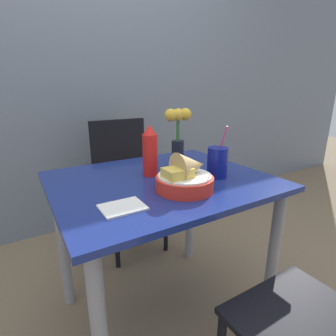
# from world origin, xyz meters

# --- Properties ---
(ground_plane) EXTENTS (12.00, 12.00, 0.00)m
(ground_plane) POSITION_xyz_m (0.00, 0.00, 0.00)
(ground_plane) COLOR #7A664C
(wall_window) EXTENTS (7.00, 0.06, 2.60)m
(wall_window) POSITION_xyz_m (0.00, 1.17, 1.30)
(wall_window) COLOR slate
(wall_window) RESTS_ON ground_plane
(dining_table) EXTENTS (0.91, 0.76, 0.74)m
(dining_table) POSITION_xyz_m (0.00, 0.00, 0.62)
(dining_table) COLOR navy
(dining_table) RESTS_ON ground_plane
(chair_far_window) EXTENTS (0.40, 0.40, 0.91)m
(chair_far_window) POSITION_xyz_m (0.11, 0.74, 0.54)
(chair_far_window) COLOR black
(chair_far_window) RESTS_ON ground_plane
(food_basket) EXTENTS (0.23, 0.23, 0.15)m
(food_basket) POSITION_xyz_m (0.02, -0.16, 0.79)
(food_basket) COLOR red
(food_basket) RESTS_ON dining_table
(ketchup_bottle) EXTENTS (0.07, 0.07, 0.23)m
(ketchup_bottle) POSITION_xyz_m (-0.02, 0.07, 0.85)
(ketchup_bottle) COLOR red
(ketchup_bottle) RESTS_ON dining_table
(drink_cup) EXTENTS (0.09, 0.09, 0.23)m
(drink_cup) POSITION_xyz_m (0.23, -0.11, 0.80)
(drink_cup) COLOR navy
(drink_cup) RESTS_ON dining_table
(flower_vase) EXTENTS (0.15, 0.06, 0.29)m
(flower_vase) POSITION_xyz_m (0.17, 0.14, 0.91)
(flower_vase) COLOR black
(flower_vase) RESTS_ON dining_table
(napkin) EXTENTS (0.14, 0.11, 0.01)m
(napkin) POSITION_xyz_m (-0.26, -0.19, 0.74)
(napkin) COLOR white
(napkin) RESTS_ON dining_table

